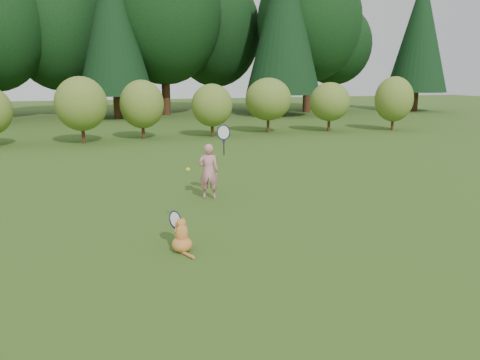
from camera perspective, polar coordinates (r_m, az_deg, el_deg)
name	(u,v)px	position (r m, az deg, el deg)	size (l,w,h in m)	color
ground	(243,227)	(8.68, 0.40, -5.70)	(100.00, 100.00, 0.00)	#2C5016
shrub_row	(148,107)	(21.02, -11.14, 8.72)	(28.00, 3.00, 2.80)	#537424
child	(209,170)	(10.53, -3.79, 1.23)	(0.74, 0.49, 1.87)	#D7808C
cat	(181,234)	(7.49, -7.15, -6.52)	(0.43, 0.81, 0.74)	#BC5924
tennis_ball	(188,169)	(8.28, -6.37, 1.28)	(0.08, 0.08, 0.08)	#C2CD18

